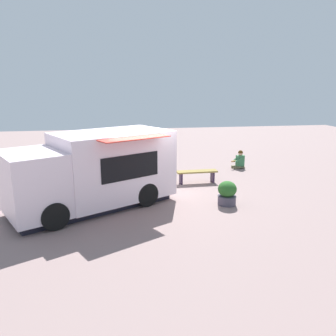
% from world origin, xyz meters
% --- Properties ---
extents(ground_plane, '(40.00, 40.00, 0.00)m').
position_xyz_m(ground_plane, '(0.00, 0.00, 0.00)').
color(ground_plane, gray).
extents(food_truck, '(4.37, 5.59, 2.40)m').
position_xyz_m(food_truck, '(-0.07, -1.78, 1.16)').
color(food_truck, white).
rests_on(food_truck, ground_plane).
extents(person_customer, '(0.50, 0.76, 0.87)m').
position_xyz_m(person_customer, '(-4.26, 4.76, 0.35)').
color(person_customer, '#6F6949').
rests_on(person_customer, ground_plane).
extents(planter_flowering_near, '(0.60, 0.60, 0.75)m').
position_xyz_m(planter_flowering_near, '(-4.41, -1.90, 0.39)').
color(planter_flowering_near, '#A49195').
rests_on(planter_flowering_near, ground_plane).
extents(planter_flowering_far, '(0.62, 0.62, 0.80)m').
position_xyz_m(planter_flowering_far, '(0.47, 2.50, 0.40)').
color(planter_flowering_far, '#4E4857').
rests_on(planter_flowering_far, ground_plane).
extents(plaza_bench, '(0.43, 1.66, 0.50)m').
position_xyz_m(plaza_bench, '(-2.17, 2.14, 0.38)').
color(plaza_bench, olive).
rests_on(plaza_bench, ground_plane).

